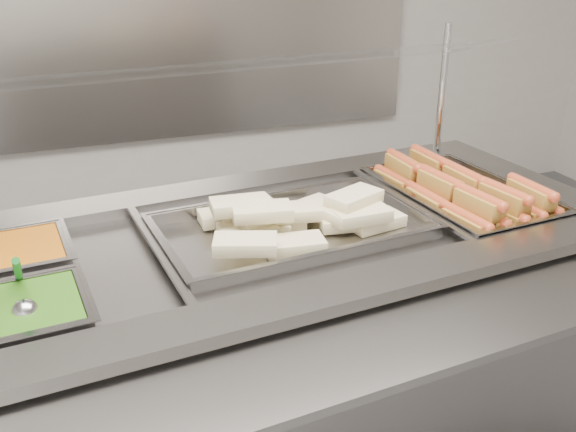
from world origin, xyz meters
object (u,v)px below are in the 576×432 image
object	(u,v)px
steam_counter	(272,369)
sneeze_guard	(236,72)
serving_spoon	(24,304)
pan_hotdogs	(460,203)
pan_wraps	(291,232)

from	to	relation	value
steam_counter	sneeze_guard	world-z (taller)	sneeze_guard
sneeze_guard	serving_spoon	size ratio (longest dim) A/B	9.49
steam_counter	serving_spoon	world-z (taller)	serving_spoon
pan_hotdogs	pan_wraps	bearing A→B (deg)	-175.09
sneeze_guard	pan_hotdogs	xyz separation A→B (m)	(0.68, -0.17, -0.43)
sneeze_guard	pan_wraps	size ratio (longest dim) A/B	2.34
pan_hotdogs	pan_wraps	world-z (taller)	same
sneeze_guard	pan_wraps	world-z (taller)	sneeze_guard
steam_counter	serving_spoon	xyz separation A→B (m)	(-0.63, -0.21, 0.49)
pan_wraps	serving_spoon	world-z (taller)	serving_spoon
pan_hotdogs	pan_wraps	xyz separation A→B (m)	(-0.60, -0.05, 0.02)
steam_counter	sneeze_guard	size ratio (longest dim) A/B	1.16
steam_counter	serving_spoon	distance (m)	0.83
steam_counter	pan_hotdogs	world-z (taller)	pan_hotdogs
sneeze_guard	serving_spoon	bearing A→B (deg)	-144.16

